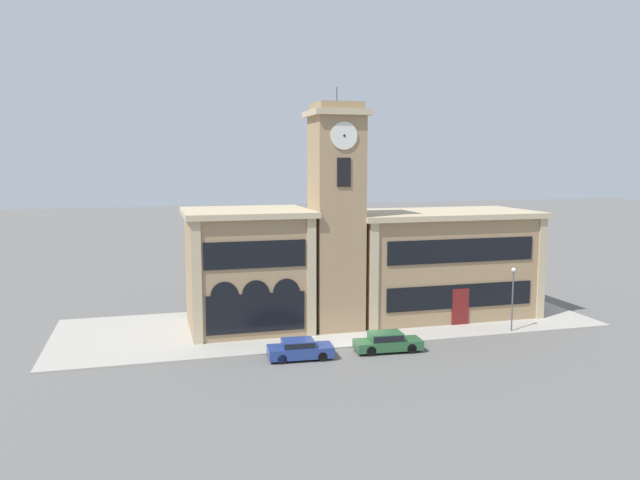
# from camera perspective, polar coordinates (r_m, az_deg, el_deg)

# --- Properties ---
(ground_plane) EXTENTS (300.00, 300.00, 0.00)m
(ground_plane) POSITION_cam_1_polar(r_m,az_deg,el_deg) (46.44, 3.43, -9.81)
(ground_plane) COLOR #605E5B
(sidewalk_kerb) EXTENTS (44.18, 13.83, 0.15)m
(sidewalk_kerb) POSITION_cam_1_polar(r_m,az_deg,el_deg) (52.76, 0.99, -7.62)
(sidewalk_kerb) COLOR #A39E93
(sidewalk_kerb) RESTS_ON ground_plane
(clock_tower) EXTENTS (4.50, 4.50, 19.31)m
(clock_tower) POSITION_cam_1_polar(r_m,az_deg,el_deg) (49.76, 1.51, 2.06)
(clock_tower) COLOR #9E7F5B
(clock_tower) RESTS_ON ground_plane
(town_hall_left_wing) EXTENTS (10.06, 9.01, 9.73)m
(town_hall_left_wing) POSITION_cam_1_polar(r_m,az_deg,el_deg) (50.97, -6.68, -2.65)
(town_hall_left_wing) COLOR #9E7F5B
(town_hall_left_wing) RESTS_ON ground_plane
(town_hall_right_wing) EXTENTS (16.59, 9.01, 9.25)m
(town_hall_right_wing) POSITION_cam_1_polar(r_m,az_deg,el_deg) (56.11, 10.79, -2.07)
(town_hall_right_wing) COLOR #9E7F5B
(town_hall_right_wing) RESTS_ON ground_plane
(parked_car_near) EXTENTS (4.60, 2.14, 1.38)m
(parked_car_near) POSITION_cam_1_polar(r_m,az_deg,el_deg) (43.69, -1.88, -9.91)
(parked_car_near) COLOR navy
(parked_car_near) RESTS_ON ground_plane
(parked_car_mid) EXTENTS (4.94, 2.12, 1.42)m
(parked_car_mid) POSITION_cam_1_polar(r_m,az_deg,el_deg) (45.55, 6.16, -9.20)
(parked_car_mid) COLOR #285633
(parked_car_mid) RESTS_ON ground_plane
(street_lamp) EXTENTS (0.36, 0.36, 5.10)m
(street_lamp) POSITION_cam_1_polar(r_m,az_deg,el_deg) (51.78, 17.23, -4.28)
(street_lamp) COLOR #4C4C51
(street_lamp) RESTS_ON sidewalk_kerb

